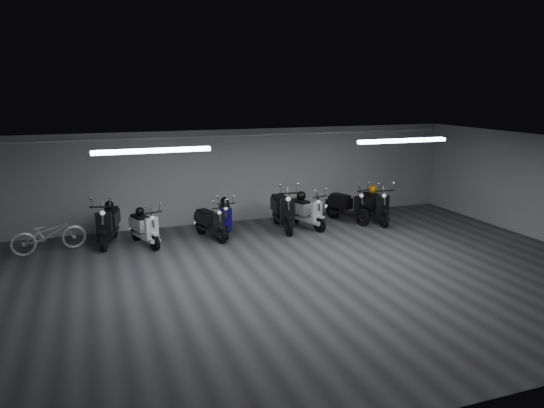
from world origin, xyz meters
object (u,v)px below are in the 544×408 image
object	(u,v)px
scooter_3	(210,217)
helmet_0	(225,201)
scooter_4	(225,212)
scooter_2	(144,223)
scooter_8	(376,201)
scooter_5	(283,204)
helmet_3	(301,196)
scooter_0	(108,218)
helmet_1	(373,189)
helmet_2	(109,205)
scooter_7	(348,201)
bicycle	(48,230)
helmet_4	(140,211)
scooter_6	(306,207)

from	to	relation	value
scooter_3	helmet_0	size ratio (longest dim) A/B	6.63
scooter_4	scooter_2	bearing A→B (deg)	-159.21
scooter_8	scooter_3	bearing A→B (deg)	-173.93
scooter_5	helmet_3	distance (m)	0.67
scooter_4	helmet_3	bearing A→B (deg)	12.51
scooter_0	helmet_0	xyz separation A→B (m)	(3.15, 0.12, 0.18)
helmet_1	helmet_2	size ratio (longest dim) A/B	1.17
scooter_5	helmet_3	bearing A→B (deg)	19.32
scooter_7	helmet_3	bearing A→B (deg)	157.40
scooter_0	helmet_3	distance (m)	5.41
scooter_5	scooter_7	size ratio (longest dim) A/B	1.13
bicycle	helmet_1	size ratio (longest dim) A/B	6.58
scooter_2	helmet_2	bearing A→B (deg)	119.26
helmet_4	scooter_2	bearing A→B (deg)	-70.27
scooter_2	helmet_2	world-z (taller)	scooter_2
helmet_3	helmet_4	world-z (taller)	helmet_3
helmet_4	scooter_4	bearing A→B (deg)	3.23
scooter_0	helmet_2	distance (m)	0.39
scooter_3	scooter_5	world-z (taller)	scooter_5
scooter_6	scooter_5	bearing A→B (deg)	155.61
scooter_4	helmet_4	bearing A→B (deg)	-164.74
scooter_3	scooter_6	bearing A→B (deg)	-15.17
bicycle	scooter_5	bearing A→B (deg)	-103.76
scooter_8	helmet_3	size ratio (longest dim) A/B	6.68
scooter_3	helmet_1	xyz separation A→B (m)	(5.12, 0.25, 0.38)
helmet_2	scooter_5	bearing A→B (deg)	-5.92
scooter_6	helmet_2	world-z (taller)	scooter_6
helmet_0	scooter_5	bearing A→B (deg)	-12.37
scooter_4	scooter_6	xyz separation A→B (m)	(2.37, -0.21, 0.02)
scooter_2	scooter_5	bearing A→B (deg)	-16.59
scooter_2	scooter_5	size ratio (longest dim) A/B	0.81
scooter_3	scooter_7	bearing A→B (deg)	-13.61
scooter_7	helmet_1	distance (m)	0.87
helmet_0	helmet_2	distance (m)	3.09
scooter_8	helmet_0	world-z (taller)	scooter_8
helmet_0	scooter_4	bearing A→B (deg)	-102.03
scooter_3	helmet_3	world-z (taller)	scooter_3
scooter_0	helmet_3	xyz separation A→B (m)	(5.40, -0.08, 0.21)
helmet_1	helmet_2	distance (m)	7.67
scooter_7	helmet_4	size ratio (longest dim) A/B	7.68
helmet_4	helmet_1	bearing A→B (deg)	0.35
scooter_0	scooter_7	size ratio (longest dim) A/B	1.08
scooter_3	bicycle	bearing A→B (deg)	158.66
scooter_0	helmet_2	xyz separation A→B (m)	(0.06, 0.26, 0.28)
scooter_5	helmet_0	xyz separation A→B (m)	(-1.62, 0.36, 0.14)
scooter_4	scooter_5	distance (m)	1.68
helmet_1	scooter_8	bearing A→B (deg)	-96.11
scooter_6	scooter_7	xyz separation A→B (m)	(1.44, 0.18, 0.03)
helmet_2	scooter_7	bearing A→B (deg)	-3.19
scooter_4	helmet_1	distance (m)	4.64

